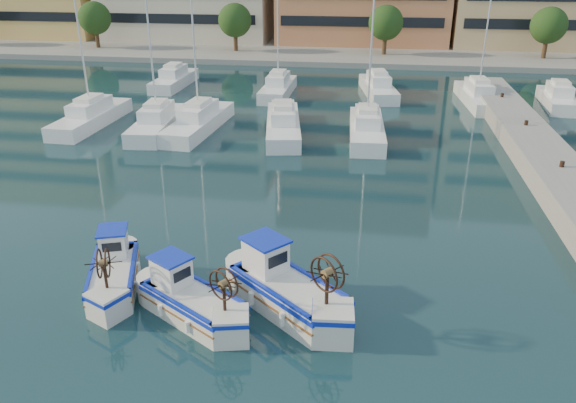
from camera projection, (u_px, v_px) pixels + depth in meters
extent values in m
plane|color=#1A3D44|center=(269.00, 321.00, 18.92)|extent=(300.00, 300.00, 0.00)
cube|color=gray|center=(355.00, 41.00, 79.46)|extent=(180.00, 40.00, 0.60)
cylinder|color=#3F2B19|center=(98.00, 40.00, 71.18)|extent=(0.50, 0.50, 3.00)
sphere|color=#274A1A|center=(95.00, 18.00, 70.09)|extent=(4.00, 4.00, 4.00)
cylinder|color=#3F2B19|center=(236.00, 43.00, 68.69)|extent=(0.50, 0.50, 3.00)
sphere|color=#274A1A|center=(235.00, 20.00, 67.61)|extent=(4.00, 4.00, 4.00)
cylinder|color=#3F2B19|center=(384.00, 47.00, 66.21)|extent=(0.50, 0.50, 3.00)
sphere|color=#274A1A|center=(386.00, 23.00, 65.12)|extent=(4.00, 4.00, 4.00)
cylinder|color=#3F2B19|center=(544.00, 50.00, 63.72)|extent=(0.50, 0.50, 3.00)
sphere|color=#274A1A|center=(549.00, 25.00, 62.64)|extent=(4.00, 4.00, 4.00)
cube|color=white|center=(92.00, 119.00, 40.63)|extent=(2.41, 9.08, 1.00)
cylinder|color=silver|center=(80.00, 40.00, 38.42)|extent=(0.12, 0.12, 11.00)
cube|color=white|center=(158.00, 124.00, 39.23)|extent=(2.87, 8.53, 1.00)
cylinder|color=silver|center=(150.00, 44.00, 37.02)|extent=(0.12, 0.12, 11.00)
cube|color=white|center=(199.00, 124.00, 39.44)|extent=(2.81, 9.48, 1.00)
cylinder|color=silver|center=(194.00, 43.00, 37.23)|extent=(0.12, 0.12, 11.00)
cube|color=white|center=(283.00, 126.00, 38.85)|extent=(3.77, 9.87, 1.00)
cube|color=white|center=(367.00, 130.00, 37.88)|extent=(2.65, 8.92, 1.00)
cylinder|color=silver|center=(371.00, 47.00, 35.67)|extent=(0.12, 0.12, 11.00)
cube|color=white|center=(174.00, 81.00, 52.78)|extent=(2.25, 8.16, 1.00)
cube|color=white|center=(278.00, 89.00, 49.49)|extent=(2.21, 8.23, 1.00)
cylinder|color=silver|center=(278.00, 25.00, 47.28)|extent=(0.12, 0.12, 11.00)
cube|color=white|center=(378.00, 89.00, 49.65)|extent=(3.67, 9.16, 1.00)
cube|color=white|center=(477.00, 98.00, 46.57)|extent=(2.82, 9.31, 1.00)
cylinder|color=silver|center=(487.00, 29.00, 44.36)|extent=(0.12, 0.12, 11.00)
cube|color=white|center=(557.00, 101.00, 45.68)|extent=(2.76, 7.34, 1.00)
cube|color=silver|center=(114.00, 278.00, 20.64)|extent=(2.65, 3.94, 0.91)
cube|color=#0D24B1|center=(113.00, 269.00, 20.50)|extent=(2.73, 4.06, 0.14)
cube|color=blue|center=(113.00, 271.00, 20.52)|extent=(2.21, 3.49, 0.05)
cube|color=white|center=(114.00, 242.00, 21.20)|extent=(1.26, 1.37, 0.95)
cube|color=#0D24B1|center=(112.00, 230.00, 20.99)|extent=(1.43, 1.54, 0.07)
cylinder|color=#331E14|center=(106.00, 277.00, 18.85)|extent=(0.10, 0.10, 1.00)
cylinder|color=brown|center=(103.00, 263.00, 18.63)|extent=(0.34, 0.32, 0.24)
torus|color=#331E14|center=(99.00, 263.00, 18.61)|extent=(0.38, 0.98, 1.01)
torus|color=#331E14|center=(107.00, 263.00, 18.66)|extent=(0.38, 0.98, 1.01)
cube|color=silver|center=(194.00, 306.00, 18.95)|extent=(3.98, 3.32, 0.93)
cube|color=#0D24B1|center=(193.00, 297.00, 18.81)|extent=(4.09, 3.42, 0.14)
cube|color=blue|center=(193.00, 298.00, 18.83)|extent=(3.48, 2.83, 0.05)
cube|color=white|center=(171.00, 271.00, 19.21)|extent=(1.49, 1.43, 0.97)
cube|color=#0D24B1|center=(170.00, 258.00, 19.00)|extent=(1.67, 1.61, 0.07)
cylinder|color=#331E14|center=(224.00, 299.00, 17.61)|extent=(0.11, 0.11, 1.02)
cylinder|color=brown|center=(224.00, 284.00, 17.39)|extent=(0.36, 0.37, 0.25)
torus|color=#331E14|center=(220.00, 286.00, 17.30)|extent=(0.90, 0.60, 1.03)
torus|color=#331E14|center=(227.00, 282.00, 17.48)|extent=(0.90, 0.60, 1.03)
cube|color=silver|center=(288.00, 296.00, 19.35)|extent=(4.47, 4.19, 1.07)
cube|color=#0D24B1|center=(288.00, 286.00, 19.19)|extent=(4.60, 4.31, 0.16)
cube|color=blue|center=(288.00, 288.00, 19.21)|extent=(3.88, 3.60, 0.06)
cube|color=white|center=(266.00, 255.00, 19.76)|extent=(1.74, 1.72, 1.13)
cube|color=#0D24B1|center=(265.00, 240.00, 19.51)|extent=(1.96, 1.94, 0.08)
cylinder|color=#331E14|center=(327.00, 290.00, 17.62)|extent=(0.12, 0.12, 1.19)
cylinder|color=brown|center=(327.00, 273.00, 17.37)|extent=(0.43, 0.44, 0.29)
torus|color=#331E14|center=(324.00, 275.00, 17.27)|extent=(0.96, 0.83, 1.20)
torus|color=#331E14|center=(331.00, 271.00, 17.46)|extent=(0.96, 0.83, 1.20)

